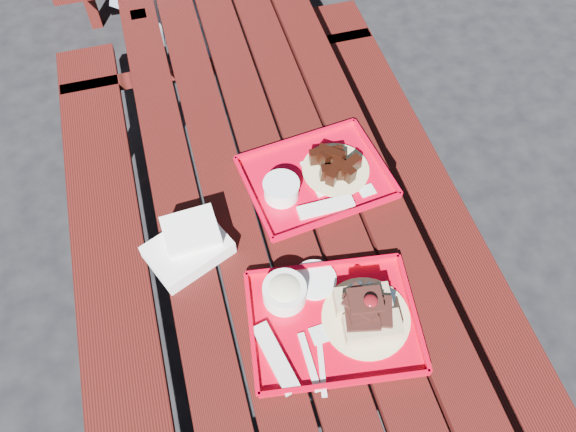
# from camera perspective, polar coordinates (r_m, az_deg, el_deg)

# --- Properties ---
(ground) EXTENTS (60.00, 60.00, 0.00)m
(ground) POSITION_cam_1_polar(r_m,az_deg,el_deg) (2.38, -0.98, -7.88)
(ground) COLOR black
(ground) RESTS_ON ground
(picnic_table_near) EXTENTS (1.41, 2.40, 0.75)m
(picnic_table_near) POSITION_cam_1_polar(r_m,az_deg,el_deg) (1.89, -1.22, -0.63)
(picnic_table_near) COLOR #400E0C
(picnic_table_near) RESTS_ON ground
(near_tray) EXTENTS (0.48, 0.40, 0.14)m
(near_tray) POSITION_cam_1_polar(r_m,az_deg,el_deg) (1.50, 4.50, -9.66)
(near_tray) COLOR red
(near_tray) RESTS_ON picnic_table_near
(far_tray) EXTENTS (0.47, 0.38, 0.07)m
(far_tray) POSITION_cam_1_polar(r_m,az_deg,el_deg) (1.73, 2.76, 3.84)
(far_tray) COLOR red
(far_tray) RESTS_ON picnic_table_near
(white_cloth) EXTENTS (0.26, 0.23, 0.09)m
(white_cloth) POSITION_cam_1_polar(r_m,az_deg,el_deg) (1.60, -10.04, -2.87)
(white_cloth) COLOR white
(white_cloth) RESTS_ON picnic_table_near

